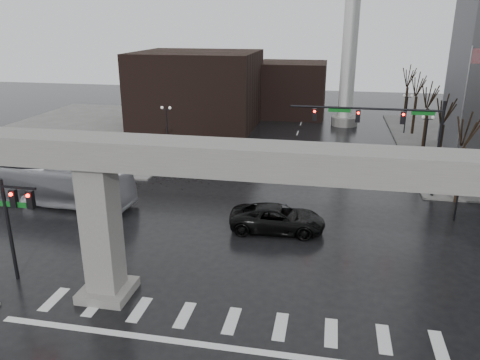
# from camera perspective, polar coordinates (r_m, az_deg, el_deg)

# --- Properties ---
(ground) EXTENTS (160.00, 160.00, 0.00)m
(ground) POSITION_cam_1_polar(r_m,az_deg,el_deg) (24.73, -0.51, -15.45)
(ground) COLOR black
(ground) RESTS_ON ground
(sidewalk_nw) EXTENTS (28.00, 36.00, 0.15)m
(sidewalk_nw) POSITION_cam_1_polar(r_m,az_deg,el_deg) (65.09, -16.84, 5.80)
(sidewalk_nw) COLOR slate
(sidewalk_nw) RESTS_ON ground
(elevated_guideway) EXTENTS (48.00, 2.60, 8.70)m
(elevated_guideway) POSITION_cam_1_polar(r_m,az_deg,el_deg) (21.40, 2.75, -0.44)
(elevated_guideway) COLOR gray
(elevated_guideway) RESTS_ON ground
(building_far_left) EXTENTS (16.00, 14.00, 10.00)m
(building_far_left) POSITION_cam_1_polar(r_m,az_deg,el_deg) (65.21, -5.22, 10.95)
(building_far_left) COLOR black
(building_far_left) RESTS_ON ground
(building_far_mid) EXTENTS (10.00, 10.00, 8.00)m
(building_far_mid) POSITION_cam_1_polar(r_m,az_deg,el_deg) (72.93, 6.32, 10.97)
(building_far_mid) COLOR black
(building_far_mid) RESTS_ON ground
(smokestack) EXTENTS (3.60, 3.60, 30.00)m
(smokestack) POSITION_cam_1_polar(r_m,az_deg,el_deg) (66.01, 13.41, 17.91)
(smokestack) COLOR silver
(smokestack) RESTS_ON ground
(signal_mast_arm) EXTENTS (12.12, 0.43, 8.00)m
(signal_mast_arm) POSITION_cam_1_polar(r_m,az_deg,el_deg) (39.92, 17.97, 6.25)
(signal_mast_arm) COLOR black
(signal_mast_arm) RESTS_ON ground
(signal_left_pole) EXTENTS (2.30, 0.30, 6.00)m
(signal_left_pole) POSITION_cam_1_polar(r_m,az_deg,el_deg) (28.05, -25.69, -3.70)
(signal_left_pole) COLOR black
(signal_left_pole) RESTS_ON ground
(flagpole_assembly) EXTENTS (2.06, 0.12, 12.00)m
(flagpole_assembly) POSITION_cam_1_polar(r_m,az_deg,el_deg) (43.91, 26.02, 8.61)
(flagpole_assembly) COLOR silver
(flagpole_assembly) RESTS_ON ground
(lamp_right_0) EXTENTS (1.22, 0.32, 5.11)m
(lamp_right_0) POSITION_cam_1_polar(r_m,az_deg,el_deg) (36.77, 25.34, 0.47)
(lamp_right_0) COLOR black
(lamp_right_0) RESTS_ON ground
(lamp_right_1) EXTENTS (1.22, 0.32, 5.11)m
(lamp_right_1) POSITION_cam_1_polar(r_m,az_deg,el_deg) (50.00, 21.75, 5.46)
(lamp_right_1) COLOR black
(lamp_right_1) RESTS_ON ground
(lamp_right_2) EXTENTS (1.22, 0.32, 5.11)m
(lamp_right_2) POSITION_cam_1_polar(r_m,az_deg,el_deg) (63.56, 19.66, 8.34)
(lamp_right_2) COLOR black
(lamp_right_2) RESTS_ON ground
(lamp_left_0) EXTENTS (1.22, 0.32, 5.11)m
(lamp_left_0) POSITION_cam_1_polar(r_m,az_deg,el_deg) (39.71, -15.73, 2.89)
(lamp_left_0) COLOR black
(lamp_left_0) RESTS_ON ground
(lamp_left_1) EXTENTS (1.22, 0.32, 5.11)m
(lamp_left_1) POSITION_cam_1_polar(r_m,az_deg,el_deg) (52.20, -8.93, 7.11)
(lamp_left_1) COLOR black
(lamp_left_1) RESTS_ON ground
(lamp_left_2) EXTENTS (1.22, 0.32, 5.11)m
(lamp_left_2) POSITION_cam_1_polar(r_m,az_deg,el_deg) (65.30, -4.75, 9.62)
(lamp_left_2) COLOR black
(lamp_left_2) RESTS_ON ground
(tree_right_0) EXTENTS (1.09, 1.58, 7.50)m
(tree_right_0) POSITION_cam_1_polar(r_m,az_deg,el_deg) (40.95, 25.35, 1.21)
(tree_right_0) COLOR black
(tree_right_0) RESTS_ON ground
(tree_right_1) EXTENTS (1.09, 1.61, 7.67)m
(tree_right_1) POSITION_cam_1_polar(r_m,az_deg,el_deg) (48.45, 23.25, 4.11)
(tree_right_1) COLOR black
(tree_right_1) RESTS_ON ground
(tree_right_2) EXTENTS (1.10, 1.63, 7.85)m
(tree_right_2) POSITION_cam_1_polar(r_m,az_deg,el_deg) (56.09, 21.71, 6.23)
(tree_right_2) COLOR black
(tree_right_2) RESTS_ON ground
(tree_right_3) EXTENTS (1.11, 1.66, 8.02)m
(tree_right_3) POSITION_cam_1_polar(r_m,az_deg,el_deg) (63.82, 20.53, 7.83)
(tree_right_3) COLOR black
(tree_right_3) RESTS_ON ground
(tree_right_4) EXTENTS (1.12, 1.69, 8.19)m
(tree_right_4) POSITION_cam_1_polar(r_m,az_deg,el_deg) (71.60, 19.60, 9.08)
(tree_right_4) COLOR black
(tree_right_4) RESTS_ON ground
(pickup_truck) EXTENTS (6.72, 3.35, 1.83)m
(pickup_truck) POSITION_cam_1_polar(r_m,az_deg,el_deg) (32.65, 4.59, -4.70)
(pickup_truck) COLOR black
(pickup_truck) RESTS_ON ground
(city_bus) EXTENTS (12.04, 3.43, 3.32)m
(city_bus) POSITION_cam_1_polar(r_m,az_deg,el_deg) (39.57, -21.06, -0.50)
(city_bus) COLOR #BBBBC0
(city_bus) RESTS_ON ground
(far_car) EXTENTS (2.12, 4.42, 1.46)m
(far_car) POSITION_cam_1_polar(r_m,az_deg,el_deg) (47.60, -0.38, 2.79)
(far_car) COLOR black
(far_car) RESTS_ON ground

